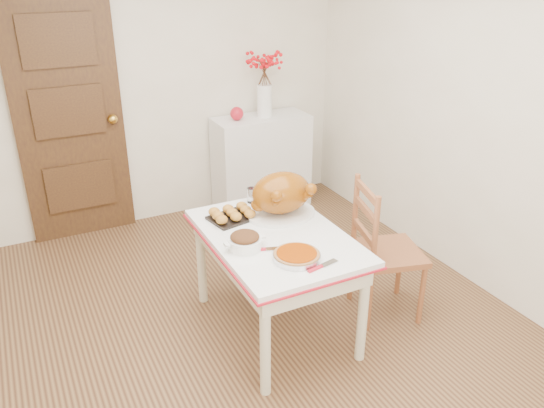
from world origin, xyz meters
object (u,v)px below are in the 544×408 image
kitchen_table (276,282)px  turkey_platter (281,195)px  chair_oak (389,250)px  sideboard (261,162)px  pumpkin_pie (297,255)px

kitchen_table → turkey_platter: (0.15, 0.22, 0.49)m
chair_oak → turkey_platter: 0.80m
sideboard → pumpkin_pie: bearing=-110.7°
sideboard → pumpkin_pie: size_ratio=3.30×
sideboard → chair_oak: (-0.01, -1.95, 0.03)m
kitchen_table → pumpkin_pie: pumpkin_pie is taller
kitchen_table → turkey_platter: size_ratio=2.54×
sideboard → chair_oak: 1.95m
sideboard → turkey_platter: bearing=-111.3°
sideboard → kitchen_table: size_ratio=0.76×
kitchen_table → pumpkin_pie: (-0.03, -0.32, 0.38)m
chair_oak → pumpkin_pie: (-0.78, -0.16, 0.25)m
kitchen_table → sideboard: bearing=66.9°
turkey_platter → pumpkin_pie: bearing=-86.8°
sideboard → turkey_platter: 1.73m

